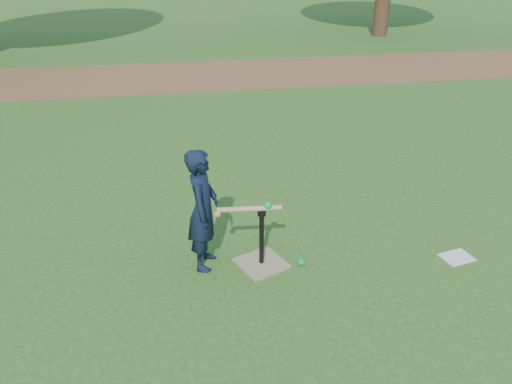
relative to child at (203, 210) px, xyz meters
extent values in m
plane|color=#285116|center=(0.45, 0.25, -0.61)|extent=(80.00, 80.00, 0.00)
cube|color=brown|center=(0.45, 7.75, -0.60)|extent=(24.00, 3.00, 0.01)
imported|color=black|center=(0.00, 0.00, 0.00)|extent=(0.39, 0.50, 1.21)
sphere|color=#0D983E|center=(0.92, -0.19, -0.57)|extent=(0.08, 0.08, 0.08)
cube|color=silver|center=(2.50, -0.35, -0.60)|extent=(0.34, 0.28, 0.01)
cube|color=#927D5C|center=(0.54, -0.11, -0.60)|extent=(0.56, 0.56, 0.02)
cylinder|color=black|center=(0.54, -0.11, -0.31)|extent=(0.05, 0.05, 0.55)
cylinder|color=black|center=(0.54, -0.11, -0.02)|extent=(0.08, 0.08, 0.06)
cylinder|color=tan|center=(0.42, -0.13, 0.04)|extent=(0.60, 0.10, 0.05)
sphere|color=tan|center=(0.12, -0.17, 0.04)|extent=(0.06, 0.06, 0.06)
sphere|color=#0D983E|center=(0.59, -0.14, 0.07)|extent=(0.08, 0.08, 0.08)
camera|label=1|loc=(-0.24, -4.10, 2.24)|focal=35.00mm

